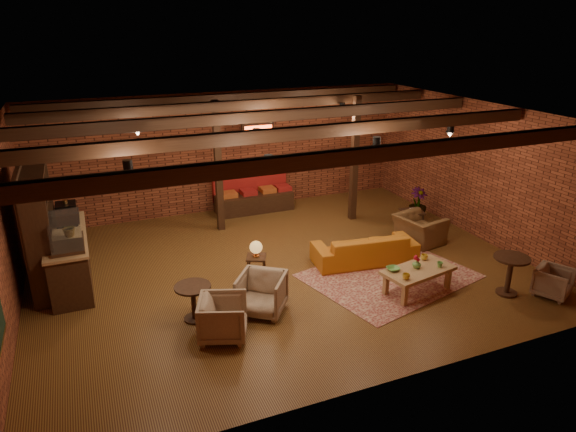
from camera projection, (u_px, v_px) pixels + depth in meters
name	position (u px, v px, depth m)	size (l,w,h in m)	color
floor	(282.00, 268.00, 10.86)	(10.00, 10.00, 0.00)	#3C1E0F
ceiling	(281.00, 116.00, 9.72)	(10.00, 8.00, 0.02)	black
wall_back	(226.00, 152.00, 13.75)	(10.00, 0.02, 3.20)	brown
wall_front	(392.00, 285.00, 6.84)	(10.00, 0.02, 3.20)	brown
wall_left	(2.00, 233.00, 8.51)	(0.02, 8.00, 3.20)	brown
wall_right	(478.00, 170.00, 12.08)	(0.02, 8.00, 3.20)	brown
ceiling_beams	(281.00, 123.00, 9.77)	(9.80, 6.40, 0.22)	black
ceiling_pipe	(254.00, 121.00, 11.23)	(0.12, 0.12, 9.60)	black
post_left	(218.00, 167.00, 12.33)	(0.16, 0.16, 3.20)	black
post_right	(355.00, 160.00, 13.02)	(0.16, 0.16, 3.20)	black
service_counter	(67.00, 246.00, 9.98)	(0.80, 2.50, 1.60)	black
plant_counter	(69.00, 222.00, 10.04)	(0.35, 0.39, 0.30)	#337F33
shelving_hutch	(41.00, 228.00, 9.78)	(0.52, 2.00, 2.40)	black
banquette	(254.00, 193.00, 13.97)	(2.10, 0.70, 1.00)	maroon
service_sign	(258.00, 129.00, 12.92)	(0.86, 0.06, 0.30)	#FF4B19
ceiling_spotlights	(281.00, 134.00, 9.85)	(6.40, 4.40, 0.28)	black
rug	(389.00, 276.00, 10.52)	(3.18, 2.43, 0.01)	maroon
sofa	(365.00, 248.00, 11.03)	(2.21, 0.87, 0.65)	#B36318
coffee_table	(417.00, 271.00, 9.77)	(1.51, 0.95, 0.73)	#946C45
side_table_lamp	(256.00, 250.00, 10.23)	(0.51, 0.51, 0.81)	black
round_table_left	(193.00, 297.00, 8.84)	(0.63, 0.63, 0.66)	black
armchair_a	(223.00, 316.00, 8.37)	(0.76, 0.71, 0.78)	#C0B195
armchair_b	(262.00, 292.00, 9.08)	(0.79, 0.74, 0.81)	#C0B195
armchair_right	(420.00, 225.00, 11.95)	(1.02, 0.66, 0.89)	brown
side_table_book	(412.00, 212.00, 12.56)	(0.58, 0.58, 0.58)	black
round_table_right	(510.00, 269.00, 9.66)	(0.66, 0.66, 0.77)	black
armchair_far	(553.00, 281.00, 9.67)	(0.61, 0.57, 0.62)	#C0B195
plant_tall	(421.00, 173.00, 13.17)	(1.39, 1.39, 2.48)	#4C7F4C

